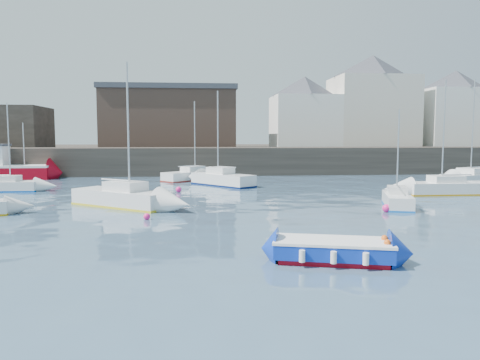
{
  "coord_description": "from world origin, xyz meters",
  "views": [
    {
      "loc": [
        -2.76,
        -17.15,
        4.24
      ],
      "look_at": [
        0.0,
        12.0,
        1.5
      ],
      "focal_mm": 35.0,
      "sensor_mm": 36.0,
      "label": 1
    }
  ],
  "objects": [
    {
      "name": "blue_dinghy",
      "position": [
        1.83,
        -2.0,
        0.42
      ],
      "size": [
        4.27,
        2.67,
        0.75
      ],
      "color": "#990412",
      "rests_on": "ground"
    },
    {
      "name": "bldg_east_d",
      "position": [
        11.0,
        41.5,
        7.36
      ],
      "size": [
        11.14,
        11.14,
        8.95
      ],
      "color": "white",
      "rests_on": "land_strip"
    },
    {
      "name": "water",
      "position": [
        0.0,
        0.0,
        0.0
      ],
      "size": [
        220.0,
        220.0,
        0.0
      ],
      "primitive_type": "plane",
      "color": "#2D4760",
      "rests_on": "ground"
    },
    {
      "name": "sailboat_c",
      "position": [
        9.29,
        9.69,
        0.45
      ],
      "size": [
        2.7,
        4.68,
        5.87
      ],
      "color": "silver",
      "rests_on": "ground"
    },
    {
      "name": "sailboat_h",
      "position": [
        -3.26,
        28.13,
        0.5
      ],
      "size": [
        5.65,
        5.37,
        7.61
      ],
      "color": "silver",
      "rests_on": "ground"
    },
    {
      "name": "sailboat_f",
      "position": [
        -0.48,
        23.05,
        0.57
      ],
      "size": [
        5.53,
        6.11,
        8.14
      ],
      "color": "silver",
      "rests_on": "ground"
    },
    {
      "name": "fishing_boat",
      "position": [
        -21.77,
        31.5,
        1.08
      ],
      "size": [
        8.45,
        3.17,
        5.6
      ],
      "color": "#990412",
      "rests_on": "ground"
    },
    {
      "name": "buoy_mid",
      "position": [
        7.9,
        7.98,
        0.0
      ],
      "size": [
        0.46,
        0.46,
        0.46
      ],
      "primitive_type": "sphere",
      "color": "#FD2182",
      "rests_on": "ground"
    },
    {
      "name": "buoy_far",
      "position": [
        -4.09,
        18.58,
        0.0
      ],
      "size": [
        0.44,
        0.44,
        0.44
      ],
      "primitive_type": "sphere",
      "color": "#FD2182",
      "rests_on": "ground"
    },
    {
      "name": "quay_wall",
      "position": [
        0.0,
        35.0,
        1.5
      ],
      "size": [
        90.0,
        5.0,
        3.0
      ],
      "primitive_type": "cube",
      "color": "#28231E",
      "rests_on": "ground"
    },
    {
      "name": "warehouse",
      "position": [
        -6.0,
        43.0,
        6.62
      ],
      "size": [
        16.4,
        10.4,
        7.6
      ],
      "color": "#3D2D26",
      "rests_on": "land_strip"
    },
    {
      "name": "bldg_east_a",
      "position": [
        20.0,
        42.0,
        8.81
      ],
      "size": [
        13.36,
        13.36,
        11.8
      ],
      "color": "beige",
      "rests_on": "land_strip"
    },
    {
      "name": "sailboat_e",
      "position": [
        -17.55,
        20.36,
        0.44
      ],
      "size": [
        5.35,
        1.95,
        6.79
      ],
      "color": "silver",
      "rests_on": "ground"
    },
    {
      "name": "land_strip",
      "position": [
        0.0,
        53.0,
        1.4
      ],
      "size": [
        90.0,
        32.0,
        2.8
      ],
      "primitive_type": "cube",
      "color": "#28231E",
      "rests_on": "ground"
    },
    {
      "name": "sailboat_b",
      "position": [
        -7.22,
        11.47,
        0.56
      ],
      "size": [
        6.59,
        5.74,
        8.57
      ],
      "color": "silver",
      "rests_on": "ground"
    },
    {
      "name": "sailboat_g",
      "position": [
        22.21,
        22.5,
        0.52
      ],
      "size": [
        7.53,
        5.39,
        9.2
      ],
      "color": "silver",
      "rests_on": "ground"
    },
    {
      "name": "bldg_east_b",
      "position": [
        31.0,
        41.5,
        7.87
      ],
      "size": [
        11.88,
        11.88,
        9.95
      ],
      "color": "white",
      "rests_on": "land_strip"
    },
    {
      "name": "sailboat_d",
      "position": [
        15.72,
        15.26,
        0.5
      ],
      "size": [
        6.51,
        2.1,
        8.29
      ],
      "color": "silver",
      "rests_on": "ground"
    },
    {
      "name": "buoy_near",
      "position": [
        -5.28,
        6.76,
        0.0
      ],
      "size": [
        0.34,
        0.34,
        0.34
      ],
      "primitive_type": "sphere",
      "color": "#FD2182",
      "rests_on": "ground"
    }
  ]
}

